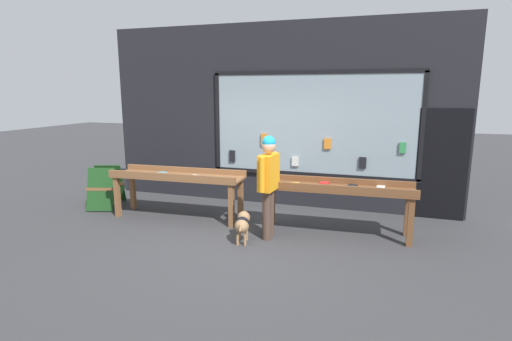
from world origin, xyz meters
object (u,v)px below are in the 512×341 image
person_browsing (268,179)px  display_table_left (178,180)px  sandwich_board_sign (106,186)px  small_dog (242,224)px  display_table_right (336,192)px

person_browsing → display_table_left: bearing=79.7°
sandwich_board_sign → person_browsing: bearing=-27.5°
display_table_left → sandwich_board_sign: 1.85m
small_dog → sandwich_board_sign: size_ratio=0.65×
small_dog → display_table_left: bearing=50.4°
display_table_left → display_table_right: 2.99m
display_table_left → person_browsing: size_ratio=1.50×
display_table_right → small_dog: display_table_right is taller
display_table_left → display_table_right: bearing=0.1°
person_browsing → small_dog: (-0.35, -0.29, -0.70)m
display_table_right → person_browsing: 1.19m
small_dog → sandwich_board_sign: bearing=61.0°
display_table_right → sandwich_board_sign: size_ratio=2.69×
display_table_left → sandwich_board_sign: (-1.81, 0.18, -0.31)m
display_table_left → small_dog: bearing=-26.9°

